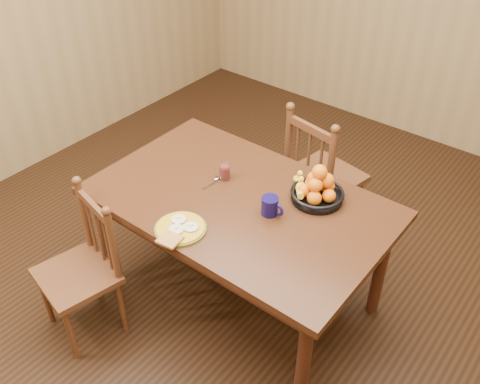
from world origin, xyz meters
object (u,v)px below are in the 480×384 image
Objects in this scene: chair_far at (321,176)px; coffee_mug at (271,206)px; chair_near at (82,270)px; breakfast_plate at (180,229)px; dining_table at (240,212)px; fruit_bowl at (317,189)px.

coffee_mug is (0.15, -0.81, 0.33)m from chair_far.
chair_near is 6.55× the size of coffee_mug.
coffee_mug is (0.28, 0.39, 0.04)m from breakfast_plate.
chair_far is 1.10× the size of chair_near.
coffee_mug is (0.20, 0.00, 0.14)m from dining_table.
breakfast_plate is at bearing -121.64° from fruit_bowl.
fruit_bowl reaches higher than chair_near.
chair_far is at bearing 86.89° from dining_table.
chair_far reaches higher than breakfast_plate.
breakfast_plate is (-0.08, -0.39, 0.10)m from dining_table.
breakfast_plate is at bearing -101.66° from dining_table.
dining_table is 0.92m from chair_near.
chair_far is at bearing 116.44° from fruit_bowl.
breakfast_plate is (-0.12, -1.20, 0.29)m from chair_far.
dining_table is 0.84m from chair_far.
dining_table is 4.94× the size of fruit_bowl.
chair_near is at bearing -127.70° from dining_table.
chair_near is (-0.54, -0.70, -0.24)m from dining_table.
chair_far is 0.89m from coffee_mug.
dining_table is 0.41m from breakfast_plate.
chair_near is 2.99× the size of breakfast_plate.
dining_table is 11.95× the size of coffee_mug.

